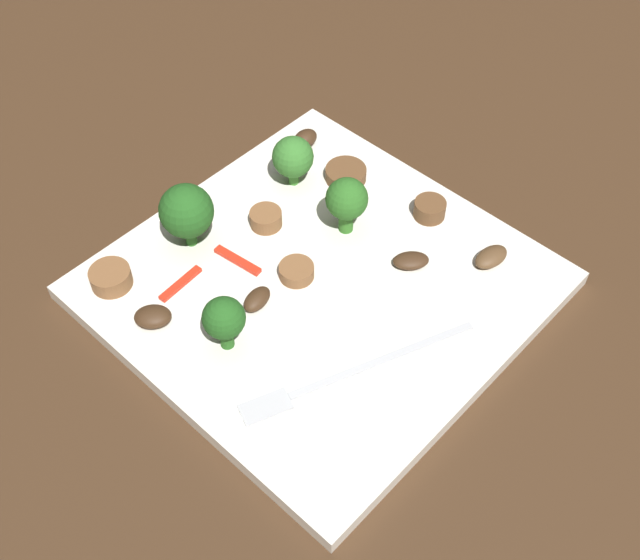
# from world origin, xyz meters

# --- Properties ---
(ground_plane) EXTENTS (1.40, 1.40, 0.00)m
(ground_plane) POSITION_xyz_m (0.00, 0.00, 0.00)
(ground_plane) COLOR #422B19
(plate) EXTENTS (0.30, 0.30, 0.01)m
(plate) POSITION_xyz_m (0.00, 0.00, 0.01)
(plate) COLOR white
(plate) RESTS_ON ground_plane
(fork) EXTENTS (0.17, 0.08, 0.00)m
(fork) POSITION_xyz_m (0.05, 0.07, 0.02)
(fork) COLOR silver
(fork) RESTS_ON plate
(broccoli_floret_0) EXTENTS (0.04, 0.04, 0.06)m
(broccoli_floret_0) POSITION_xyz_m (0.04, -0.10, 0.05)
(broccoli_floret_0) COLOR #296420
(broccoli_floret_0) RESTS_ON plate
(broccoli_floret_1) EXTENTS (0.03, 0.03, 0.05)m
(broccoli_floret_1) POSITION_xyz_m (0.09, -0.01, 0.04)
(broccoli_floret_1) COLOR #296420
(broccoli_floret_1) RESTS_ON plate
(broccoli_floret_2) EXTENTS (0.03, 0.03, 0.05)m
(broccoli_floret_2) POSITION_xyz_m (-0.05, -0.02, 0.05)
(broccoli_floret_2) COLOR #347525
(broccoli_floret_2) RESTS_ON plate
(broccoli_floret_3) EXTENTS (0.03, 0.03, 0.05)m
(broccoli_floret_3) POSITION_xyz_m (-0.06, -0.09, 0.04)
(broccoli_floret_3) COLOR #408630
(broccoli_floret_3) RESTS_ON plate
(sausage_slice_0) EXTENTS (0.03, 0.03, 0.01)m
(sausage_slice_0) POSITION_xyz_m (-0.01, -0.07, 0.02)
(sausage_slice_0) COLOR brown
(sausage_slice_0) RESTS_ON plate
(sausage_slice_1) EXTENTS (0.03, 0.03, 0.01)m
(sausage_slice_1) POSITION_xyz_m (-0.11, 0.02, 0.02)
(sausage_slice_1) COLOR brown
(sausage_slice_1) RESTS_ON plate
(sausage_slice_2) EXTENTS (0.04, 0.04, 0.01)m
(sausage_slice_2) POSITION_xyz_m (-0.10, -0.06, 0.02)
(sausage_slice_2) COLOR brown
(sausage_slice_2) RESTS_ON plate
(sausage_slice_3) EXTENTS (0.03, 0.03, 0.01)m
(sausage_slice_3) POSITION_xyz_m (0.11, -0.11, 0.02)
(sausage_slice_3) COLOR brown
(sausage_slice_3) RESTS_ON plate
(sausage_slice_4) EXTENTS (0.04, 0.04, 0.01)m
(sausage_slice_4) POSITION_xyz_m (0.01, -0.02, 0.02)
(sausage_slice_4) COLOR brown
(sausage_slice_4) RESTS_ON plate
(mushroom_0) EXTENTS (0.03, 0.02, 0.01)m
(mushroom_0) POSITION_xyz_m (-0.11, 0.08, 0.02)
(mushroom_0) COLOR brown
(mushroom_0) RESTS_ON plate
(mushroom_1) EXTENTS (0.02, 0.02, 0.01)m
(mushroom_1) POSITION_xyz_m (-0.11, -0.12, 0.02)
(mushroom_1) COLOR #422B19
(mushroom_1) RESTS_ON plate
(mushroom_2) EXTENTS (0.03, 0.03, 0.01)m
(mushroom_2) POSITION_xyz_m (-0.06, 0.04, 0.02)
(mushroom_2) COLOR #422B19
(mushroom_2) RESTS_ON plate
(mushroom_3) EXTENTS (0.03, 0.02, 0.01)m
(mushroom_3) POSITION_xyz_m (0.05, -0.02, 0.02)
(mushroom_3) COLOR #422B19
(mushroom_3) RESTS_ON plate
(mushroom_4) EXTENTS (0.03, 0.03, 0.01)m
(mushroom_4) POSITION_xyz_m (0.11, -0.06, 0.02)
(mushroom_4) COLOR #422B19
(mushroom_4) RESTS_ON plate
(pepper_strip_0) EXTENTS (0.01, 0.04, 0.00)m
(pepper_strip_0) POSITION_xyz_m (0.03, -0.06, 0.02)
(pepper_strip_0) COLOR red
(pepper_strip_0) RESTS_ON plate
(pepper_strip_1) EXTENTS (0.04, 0.01, 0.00)m
(pepper_strip_1) POSITION_xyz_m (0.08, -0.07, 0.01)
(pepper_strip_1) COLOR red
(pepper_strip_1) RESTS_ON plate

